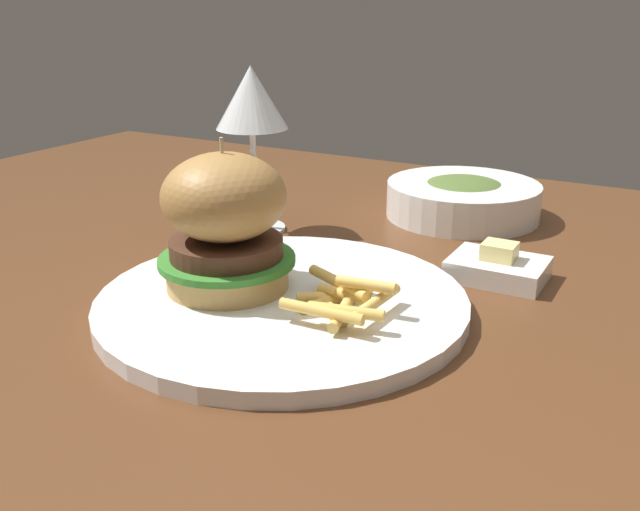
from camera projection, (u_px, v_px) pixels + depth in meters
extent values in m
cube|color=#56331C|center=(322.00, 285.00, 0.72)|extent=(1.40, 0.94, 0.04)
cylinder|color=#56331C|center=(147.00, 326.00, 1.47)|extent=(0.06, 0.06, 0.70)
cylinder|color=white|center=(282.00, 303.00, 0.61)|extent=(0.32, 0.32, 0.01)
cylinder|color=tan|center=(228.00, 275.00, 0.62)|extent=(0.11, 0.11, 0.02)
cylinder|color=#38842D|center=(227.00, 260.00, 0.61)|extent=(0.12, 0.12, 0.01)
cylinder|color=#4C2D1E|center=(226.00, 248.00, 0.61)|extent=(0.10, 0.10, 0.02)
ellipsoid|color=#A97A41|center=(224.00, 197.00, 0.60)|extent=(0.11, 0.11, 0.07)
cylinder|color=#CCB78C|center=(223.00, 168.00, 0.59)|extent=(0.00, 0.00, 0.05)
cylinder|color=#E0B251|center=(337.00, 299.00, 0.59)|extent=(0.04, 0.07, 0.01)
cylinder|color=#EABC5B|center=(328.00, 297.00, 0.59)|extent=(0.05, 0.04, 0.01)
cylinder|color=#EABC5B|center=(342.00, 312.00, 0.55)|extent=(0.02, 0.06, 0.01)
cylinder|color=#E0B251|center=(344.00, 294.00, 0.58)|extent=(0.05, 0.01, 0.01)
cylinder|color=#E0B251|center=(321.00, 311.00, 0.54)|extent=(0.07, 0.01, 0.01)
cylinder|color=#E0B251|center=(330.00, 308.00, 0.57)|extent=(0.05, 0.04, 0.01)
cylinder|color=#EABC5B|center=(338.00, 282.00, 0.59)|extent=(0.07, 0.04, 0.01)
cylinder|color=#E0B251|center=(346.00, 311.00, 0.54)|extent=(0.06, 0.02, 0.01)
cylinder|color=#EABC5B|center=(366.00, 285.00, 0.56)|extent=(0.05, 0.02, 0.01)
cylinder|color=#EABC5B|center=(375.00, 303.00, 0.56)|extent=(0.01, 0.07, 0.01)
cylinder|color=silver|center=(256.00, 228.00, 0.82)|extent=(0.07, 0.07, 0.00)
cylinder|color=silver|center=(254.00, 179.00, 0.80)|extent=(0.01, 0.01, 0.11)
cone|color=silver|center=(251.00, 97.00, 0.77)|extent=(0.08, 0.08, 0.07)
cube|color=white|center=(498.00, 269.00, 0.67)|extent=(0.09, 0.07, 0.02)
cube|color=#F4E58C|center=(499.00, 251.00, 0.67)|extent=(0.03, 0.03, 0.02)
cylinder|color=white|center=(463.00, 200.00, 0.86)|extent=(0.18, 0.18, 0.04)
ellipsoid|color=#4C662D|center=(464.00, 188.00, 0.85)|extent=(0.10, 0.10, 0.02)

